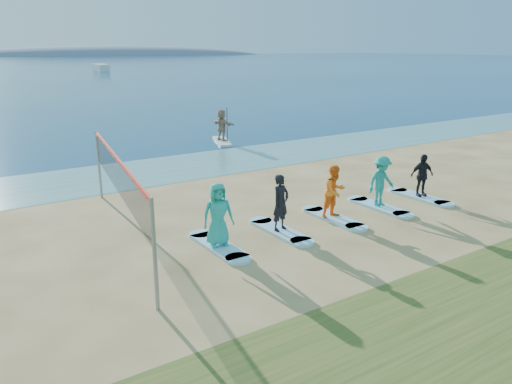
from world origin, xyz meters
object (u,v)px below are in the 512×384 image
volleyball_net (117,175)px  surfboard_0 (219,246)px  surfboard_1 (280,231)px  student_3 (381,181)px  student_2 (335,191)px  student_1 (281,203)px  surfboard_4 (420,197)px  student_4 (422,175)px  boat_offshore_b (101,71)px  paddleboard (222,141)px  paddleboarder (222,125)px  student_0 (218,214)px  surfboard_3 (379,207)px  surfboard_2 (333,218)px

volleyball_net → surfboard_0: (2.00, -2.18, -1.86)m
surfboard_1 → student_3: size_ratio=1.27×
student_2 → student_3: bearing=-2.9°
volleyball_net → student_2: bearing=-19.2°
student_1 → student_3: bearing=-14.9°
surfboard_4 → student_4: size_ratio=1.41×
volleyball_net → boat_offshore_b: (30.27, 100.99, -1.90)m
paddleboard → paddleboarder: paddleboarder is taller
student_0 → student_1: bearing=10.5°
surfboard_0 → student_4: student_4 is taller
student_1 → surfboard_3: (4.27, 0.00, -0.90)m
volleyball_net → surfboard_2: volleyball_net is taller
paddleboard → surfboard_3: (-1.61, -13.73, -0.01)m
surfboard_4 → student_2: bearing=-180.0°
paddleboard → boat_offshore_b: bearing=97.8°
surfboard_0 → student_0: student_0 is taller
paddleboard → student_0: (-8.01, -13.73, 0.92)m
student_4 → surfboard_3: bearing=-162.7°
surfboard_0 → student_3: 6.46m
student_3 → surfboard_4: (2.13, 0.00, -0.91)m
surfboard_1 → boat_offshore_b: bearing=75.8°
student_1 → surfboard_3: student_1 is taller
student_1 → student_0: bearing=165.1°
student_2 → surfboard_3: student_2 is taller
boat_offshore_b → student_4: (-19.74, -103.18, 0.87)m
student_1 → student_4: 6.40m
surfboard_0 → student_1: student_1 is taller
surfboard_0 → student_1: (2.13, -0.00, 0.90)m
paddleboarder → student_2: (-3.74, -13.73, -0.07)m
paddleboard → surfboard_4: 13.74m
paddleboarder → student_2: 14.24m
surfboard_4 → surfboard_1: bearing=180.0°
paddleboard → student_1: student_1 is taller
student_3 → surfboard_2: bearing=-179.6°
paddleboarder → boat_offshore_b: size_ratio=0.29×
paddleboard → student_4: (0.52, -13.73, 0.81)m
student_3 → student_2: bearing=-179.6°
student_0 → student_3: bearing=10.5°
volleyball_net → surfboard_2: 6.89m
student_3 → boat_offshore_b: bearing=78.4°
volleyball_net → paddleboard: bearing=49.1°
volleyball_net → paddleboarder: size_ratio=5.00×
boat_offshore_b → surfboard_1: 106.44m
student_0 → student_1: size_ratio=1.04×
surfboard_1 → student_3: student_3 is taller
paddleboard → boat_offshore_b: boat_offshore_b is taller
paddleboarder → surfboard_0: size_ratio=0.81×
student_0 → student_2: 4.27m
surfboard_2 → student_2: student_2 is taller
surfboard_4 → student_4: (0.00, -0.00, 0.83)m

